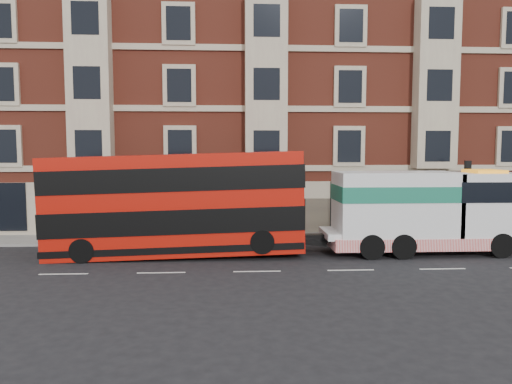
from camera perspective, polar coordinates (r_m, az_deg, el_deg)
ground at (r=21.26m, az=0.11°, el=-9.07°), size 120.00×120.00×0.00m
sidewalk at (r=28.57m, az=-0.75°, el=-5.27°), size 90.00×3.00×0.15m
victorian_terrace at (r=35.96m, az=-0.47°, el=12.82°), size 45.00×12.00×20.40m
lamp_post_west at (r=27.33m, az=-13.31°, el=-0.37°), size 0.35×0.15×4.35m
lamp_post_east at (r=29.96m, az=22.95°, el=-0.17°), size 0.35×0.15×4.35m
double_decker_bus at (r=24.11m, az=-9.22°, el=-1.20°), size 12.08×2.77×4.89m
tow_truck at (r=25.84m, az=18.47°, el=-1.99°), size 9.68×2.86×4.03m
pedestrian at (r=29.23m, az=-12.94°, el=-3.25°), size 0.77×0.67×1.78m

